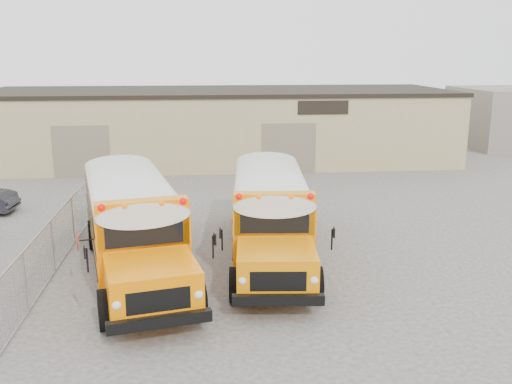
{
  "coord_description": "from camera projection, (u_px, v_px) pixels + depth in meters",
  "views": [
    {
      "loc": [
        -1.11,
        -18.02,
        7.0
      ],
      "look_at": [
        1.0,
        3.98,
        1.6
      ],
      "focal_mm": 40.0,
      "sensor_mm": 36.0,
      "label": 1
    }
  ],
  "objects": [
    {
      "name": "school_bus_left",
      "position": [
        116.0,
        176.0,
        24.79
      ],
      "size": [
        4.81,
        10.91,
        3.1
      ],
      "color": "#FF7E00",
      "rests_on": "ground"
    },
    {
      "name": "school_bus_right",
      "position": [
        265.0,
        171.0,
        26.2
      ],
      "size": [
        3.33,
        10.36,
        2.98
      ],
      "color": "orange",
      "rests_on": "ground"
    },
    {
      "name": "chainlink_fence",
      "position": [
        73.0,
        221.0,
        21.32
      ],
      "size": [
        0.07,
        18.07,
        1.81
      ],
      "color": "#97999F",
      "rests_on": "ground"
    },
    {
      "name": "ground",
      "position": [
        238.0,
        267.0,
        19.19
      ],
      "size": [
        120.0,
        120.0,
        0.0
      ],
      "primitive_type": "plane",
      "color": "#484642",
      "rests_on": "ground"
    },
    {
      "name": "tarp_bundle",
      "position": [
        261.0,
        269.0,
        16.74
      ],
      "size": [
        1.26,
        1.21,
        1.64
      ],
      "color": "black",
      "rests_on": "ground"
    },
    {
      "name": "warehouse",
      "position": [
        218.0,
        124.0,
        37.96
      ],
      "size": [
        30.2,
        10.2,
        4.67
      ],
      "color": "tan",
      "rests_on": "ground"
    }
  ]
}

